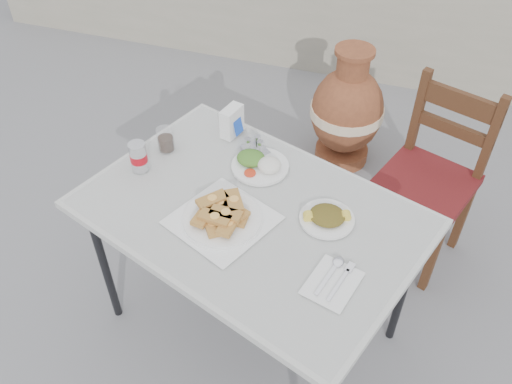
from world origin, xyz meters
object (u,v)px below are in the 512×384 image
(chair, at_px, (430,177))
(salad_chopped_plate, at_px, (327,217))
(salad_rice_plate, at_px, (259,163))
(terracotta_urn, at_px, (347,111))
(cola_glass, at_px, (166,141))
(cafe_table, at_px, (251,220))
(soda_can, at_px, (139,156))
(napkin_holder, at_px, (232,121))
(pide_plate, at_px, (222,214))
(condiment_caddy, at_px, (255,147))

(chair, bearing_deg, salad_chopped_plate, -97.51)
(salad_rice_plate, xyz_separation_m, salad_chopped_plate, (0.34, -0.21, -0.00))
(salad_chopped_plate, bearing_deg, terracotta_urn, 96.11)
(cola_glass, bearing_deg, chair, 24.50)
(cafe_table, bearing_deg, soda_can, 170.33)
(napkin_holder, bearing_deg, cola_glass, -126.27)
(cafe_table, relative_size, napkin_holder, 10.98)
(salad_chopped_plate, bearing_deg, napkin_holder, 143.13)
(salad_chopped_plate, bearing_deg, salad_rice_plate, 147.87)
(soda_can, height_order, terracotta_urn, soda_can)
(pide_plate, relative_size, salad_rice_plate, 1.85)
(cafe_table, xyz_separation_m, condiment_caddy, (-0.09, 0.35, 0.08))
(terracotta_urn, bearing_deg, cafe_table, -96.12)
(napkin_holder, height_order, terracotta_urn, napkin_holder)
(soda_can, relative_size, condiment_caddy, 0.91)
(cafe_table, relative_size, chair, 1.56)
(pide_plate, height_order, salad_rice_plate, pide_plate)
(salad_chopped_plate, height_order, chair, chair)
(cola_glass, relative_size, condiment_caddy, 0.73)
(soda_can, bearing_deg, napkin_holder, 50.91)
(soda_can, xyz_separation_m, napkin_holder, (0.28, 0.35, 0.00))
(cola_glass, height_order, condiment_caddy, cola_glass)
(soda_can, distance_m, chair, 1.42)
(napkin_holder, bearing_deg, soda_can, -114.79)
(salad_rice_plate, distance_m, soda_can, 0.50)
(cafe_table, bearing_deg, condiment_caddy, 105.31)
(napkin_holder, bearing_deg, salad_chopped_plate, -22.57)
(salad_rice_plate, distance_m, terracotta_urn, 1.24)
(salad_chopped_plate, distance_m, condiment_caddy, 0.49)
(cola_glass, bearing_deg, napkin_holder, 39.44)
(salad_rice_plate, xyz_separation_m, condiment_caddy, (-0.05, 0.09, 0.00))
(salad_chopped_plate, bearing_deg, chair, 62.33)
(cola_glass, bearing_deg, soda_can, -107.11)
(soda_can, distance_m, terracotta_urn, 1.55)
(pide_plate, height_order, salad_chopped_plate, pide_plate)
(salad_rice_plate, xyz_separation_m, napkin_holder, (-0.19, 0.18, 0.05))
(salad_chopped_plate, distance_m, terracotta_urn, 1.43)
(soda_can, bearing_deg, salad_rice_plate, 19.22)
(terracotta_urn, bearing_deg, soda_can, -117.16)
(cafe_table, distance_m, pide_plate, 0.15)
(salad_rice_plate, distance_m, napkin_holder, 0.27)
(salad_rice_plate, bearing_deg, napkin_holder, 135.93)
(condiment_caddy, bearing_deg, salad_rice_plate, -62.00)
(cafe_table, distance_m, soda_can, 0.54)
(pide_plate, bearing_deg, napkin_holder, 106.19)
(salad_rice_plate, distance_m, chair, 0.94)
(salad_rice_plate, height_order, condiment_caddy, condiment_caddy)
(salad_chopped_plate, height_order, cola_glass, cola_glass)
(napkin_holder, bearing_deg, condiment_caddy, -19.03)
(salad_chopped_plate, height_order, napkin_holder, napkin_holder)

